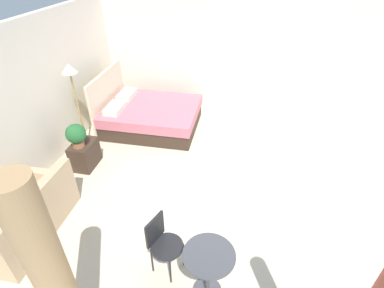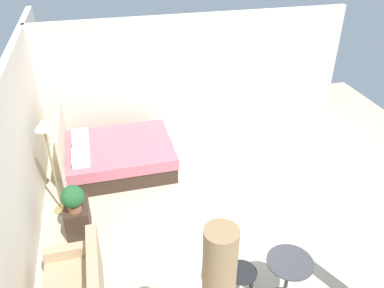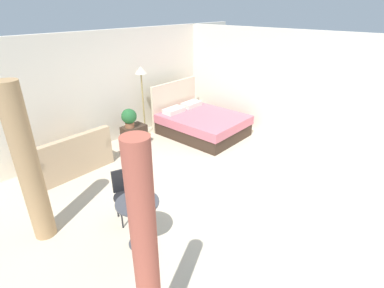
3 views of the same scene
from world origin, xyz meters
TOP-DOWN VIEW (x-y plane):
  - ground_plane at (0.00, 0.00)m, footprint 8.95×9.73m
  - wall_back at (0.00, 3.36)m, footprint 8.95×0.12m
  - wall_right at (2.98, 0.00)m, footprint 0.12×6.73m
  - bed at (1.68, 1.96)m, footprint 1.66×2.08m
  - couch at (-1.53, 2.68)m, footprint 1.54×0.74m
  - nightstand at (0.08, 2.68)m, footprint 0.55×0.37m
  - potted_plant at (-0.02, 2.69)m, footprint 0.35×0.35m
  - floor_lamp at (0.65, 2.98)m, footprint 0.28×0.28m
  - balcony_table at (-1.91, 0.04)m, footprint 0.59×0.59m
  - cafe_chair_near_window at (-1.67, 0.66)m, footprint 0.53×0.53m
  - curtain_left at (-2.73, -1.15)m, footprint 0.21×0.21m
  - curtain_right at (-2.73, 1.26)m, footprint 0.30×0.30m

SIDE VIEW (x-z plane):
  - ground_plane at x=0.00m, z-range -0.02..0.00m
  - nightstand at x=0.08m, z-range 0.00..0.50m
  - couch at x=-1.53m, z-range -0.14..0.70m
  - bed at x=1.68m, z-range -0.32..0.92m
  - balcony_table at x=-1.91m, z-range 0.14..0.86m
  - cafe_chair_near_window at x=-1.67m, z-range 0.09..0.92m
  - potted_plant at x=-0.02m, z-range 0.53..0.97m
  - curtain_left at x=-2.73m, z-range 0.00..2.30m
  - curtain_right at x=-2.73m, z-range 0.00..2.30m
  - wall_back at x=0.00m, z-range 0.00..2.60m
  - wall_right at x=2.98m, z-range 0.00..2.60m
  - floor_lamp at x=0.65m, z-range 0.54..2.31m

